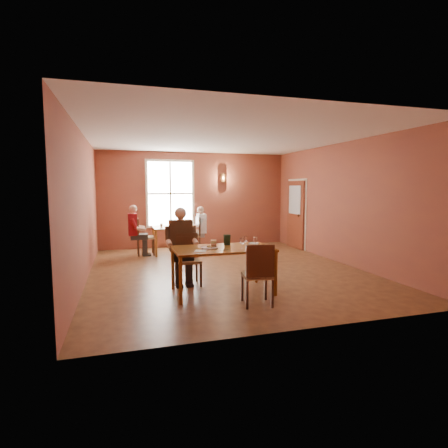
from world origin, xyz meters
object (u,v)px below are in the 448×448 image
object	(u,v)px
chair_diner_maroon	(146,237)
diner_maroon	(144,231)
chair_diner_main	(189,260)
chair_empty	(257,274)
chair_diner_white	(191,235)
second_table	(169,240)
diner_main	(189,248)
diner_white	(192,230)
main_table	(223,270)

from	to	relation	value
chair_diner_maroon	diner_maroon	bearing A→B (deg)	-90.00
chair_diner_main	diner_maroon	bearing A→B (deg)	-79.40
chair_empty	chair_diner_white	size ratio (longest dim) A/B	0.98
chair_empty	second_table	bearing A→B (deg)	107.64
diner_main	chair_diner_main	bearing A→B (deg)	-90.00
chair_empty	chair_diner_white	distance (m)	4.80
chair_empty	diner_maroon	bearing A→B (deg)	115.32
chair_diner_white	chair_diner_maroon	distance (m)	1.30
diner_main	chair_diner_white	size ratio (longest dim) A/B	1.40
chair_empty	diner_white	bearing A→B (deg)	99.61
main_table	diner_white	size ratio (longest dim) A/B	1.35
main_table	second_table	distance (m)	4.04
chair_diner_main	second_table	distance (m)	3.37
chair_diner_main	chair_empty	bearing A→B (deg)	120.73
second_table	main_table	bearing A→B (deg)	-83.61
chair_diner_white	diner_white	size ratio (longest dim) A/B	0.80
second_table	diner_main	bearing A→B (deg)	-90.84
diner_main	second_table	world-z (taller)	diner_main
second_table	diner_maroon	xyz separation A→B (m)	(-0.68, 0.00, 0.30)
chair_diner_main	chair_empty	xyz separation A→B (m)	(0.85, -1.43, 0.01)
main_table	chair_diner_maroon	bearing A→B (deg)	105.32
chair_diner_maroon	diner_maroon	xyz separation A→B (m)	(-0.03, 0.00, 0.17)
diner_main	diner_maroon	xyz separation A→B (m)	(-0.63, 3.39, -0.04)
chair_diner_main	second_table	world-z (taller)	chair_diner_main
chair_diner_main	chair_diner_maroon	bearing A→B (deg)	-79.89
main_table	diner_white	xyz separation A→B (m)	(0.23, 4.01, 0.24)
diner_white	chair_diner_maroon	bearing A→B (deg)	90.00
chair_empty	diner_maroon	distance (m)	5.03
chair_diner_white	diner_maroon	world-z (taller)	diner_maroon
chair_diner_white	diner_maroon	bearing A→B (deg)	90.00
main_table	diner_main	bearing A→B (deg)	128.88
diner_maroon	chair_empty	bearing A→B (deg)	17.17
second_table	chair_diner_white	xyz separation A→B (m)	(0.65, 0.00, 0.14)
chair_diner_main	diner_maroon	size ratio (longest dim) A/B	0.73
chair_diner_white	diner_main	bearing A→B (deg)	168.35
diner_main	second_table	distance (m)	3.41
diner_main	chair_diner_white	distance (m)	3.47
chair_diner_main	chair_diner_white	bearing A→B (deg)	-101.75
chair_empty	diner_main	bearing A→B (deg)	129.41
main_table	diner_white	distance (m)	4.03
second_table	diner_maroon	size ratio (longest dim) A/B	0.63
chair_diner_maroon	diner_maroon	size ratio (longest dim) A/B	0.76
main_table	diner_main	size ratio (longest dim) A/B	1.21
chair_diner_white	chair_diner_maroon	size ratio (longest dim) A/B	1.00
diner_maroon	main_table	bearing A→B (deg)	15.72
chair_diner_maroon	diner_maroon	distance (m)	0.17
second_table	chair_diner_maroon	xyz separation A→B (m)	(-0.65, 0.00, 0.13)
main_table	chair_diner_main	distance (m)	0.82
chair_empty	chair_diner_maroon	world-z (taller)	chair_diner_maroon
chair_empty	diner_white	xyz separation A→B (m)	(-0.12, 4.80, 0.14)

